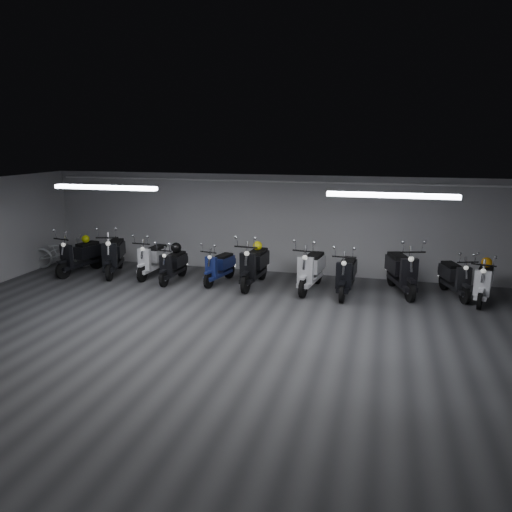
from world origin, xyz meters
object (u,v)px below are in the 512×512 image
(helmet_2, at_px, (86,239))
(scooter_1, at_px, (113,249))
(helmet_3, at_px, (487,262))
(scooter_9, at_px, (456,272))
(helmet_1, at_px, (258,246))
(scooter_3, at_px, (173,260))
(scooter_8, at_px, (402,264))
(scooter_10, at_px, (484,276))
(scooter_0, at_px, (79,250))
(scooter_4, at_px, (219,262))
(scooter_5, at_px, (254,259))
(scooter_7, at_px, (347,268))
(helmet_0, at_px, (176,248))
(scooter_6, at_px, (311,263))
(scooter_2, at_px, (152,254))
(bicycle, at_px, (62,248))

(helmet_2, bearing_deg, scooter_1, -4.79)
(scooter_1, relative_size, helmet_3, 8.04)
(scooter_9, relative_size, helmet_1, 6.83)
(scooter_3, height_order, scooter_8, scooter_8)
(scooter_10, xyz_separation_m, helmet_2, (-10.63, 0.05, 0.33))
(scooter_0, relative_size, scooter_1, 0.93)
(scooter_4, bearing_deg, helmet_3, 15.14)
(scooter_5, bearing_deg, scooter_3, -172.77)
(scooter_5, bearing_deg, scooter_7, 0.62)
(scooter_1, height_order, scooter_10, scooter_1)
(scooter_3, xyz_separation_m, helmet_0, (0.01, 0.22, 0.29))
(scooter_6, relative_size, scooter_10, 1.12)
(scooter_5, relative_size, helmet_3, 7.96)
(scooter_1, bearing_deg, scooter_3, -25.39)
(scooter_7, bearing_deg, scooter_10, 8.36)
(scooter_0, distance_m, scooter_9, 10.10)
(scooter_5, xyz_separation_m, helmet_3, (5.61, 0.36, 0.18))
(scooter_1, distance_m, helmet_3, 9.77)
(scooter_2, height_order, scooter_9, scooter_2)
(scooter_2, distance_m, helmet_1, 3.04)
(scooter_5, xyz_separation_m, helmet_0, (-2.22, 0.09, 0.15))
(helmet_1, bearing_deg, scooter_0, -176.14)
(scooter_7, relative_size, helmet_0, 6.33)
(scooter_8, bearing_deg, scooter_7, -177.69)
(scooter_0, relative_size, scooter_3, 1.15)
(scooter_4, xyz_separation_m, scooter_10, (6.53, 0.08, 0.05))
(scooter_4, bearing_deg, helmet_1, 25.21)
(scooter_2, relative_size, scooter_7, 0.95)
(scooter_9, bearing_deg, scooter_4, 165.29)
(helmet_0, height_order, helmet_2, helmet_2)
(scooter_1, height_order, scooter_2, scooter_1)
(helmet_0, bearing_deg, helmet_2, 178.32)
(scooter_7, bearing_deg, scooter_5, -179.65)
(scooter_0, distance_m, scooter_4, 4.16)
(scooter_2, bearing_deg, bicycle, 179.80)
(scooter_1, bearing_deg, scooter_7, -20.61)
(scooter_0, xyz_separation_m, scooter_2, (2.14, 0.28, -0.04))
(scooter_2, distance_m, scooter_10, 8.55)
(scooter_0, distance_m, helmet_3, 10.76)
(scooter_1, distance_m, bicycle, 1.93)
(scooter_5, relative_size, scooter_8, 0.98)
(scooter_3, relative_size, scooter_7, 0.88)
(scooter_0, relative_size, scooter_5, 0.94)
(scooter_1, distance_m, helmet_1, 4.18)
(scooter_7, bearing_deg, helmet_2, -178.79)
(scooter_9, bearing_deg, scooter_6, 168.27)
(scooter_0, relative_size, helmet_3, 7.47)
(helmet_0, bearing_deg, scooter_9, 2.65)
(scooter_3, relative_size, scooter_5, 0.82)
(bicycle, distance_m, helmet_0, 3.85)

